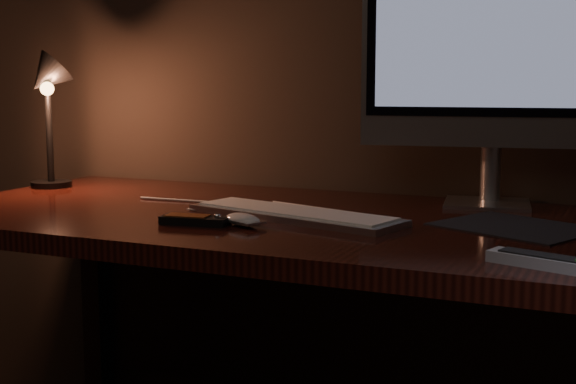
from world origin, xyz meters
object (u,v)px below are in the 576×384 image
at_px(desk, 300,267).
at_px(monitor, 492,46).
at_px(media_remote, 195,220).
at_px(mouse, 243,221).
at_px(tv_remote, 546,261).
at_px(desk_lamp, 47,96).
at_px(keyboard, 294,214).

bearing_deg(desk, monitor, 30.56).
xyz_separation_m(monitor, media_remote, (-0.48, -0.47, -0.35)).
bearing_deg(mouse, desk, 107.73).
bearing_deg(tv_remote, media_remote, -170.66).
bearing_deg(desk_lamp, media_remote, -14.85).
relative_size(mouse, media_remote, 0.64).
xyz_separation_m(tv_remote, desk_lamp, (-1.27, 0.39, 0.23)).
xyz_separation_m(mouse, media_remote, (-0.09, -0.03, 0.00)).
relative_size(monitor, media_remote, 4.29).
height_order(desk, desk_lamp, desk_lamp).
height_order(monitor, media_remote, monitor).
xyz_separation_m(monitor, tv_remote, (0.19, -0.56, -0.34)).
distance_m(monitor, desk_lamp, 1.10).
distance_m(keyboard, media_remote, 0.21).
bearing_deg(mouse, monitor, 72.88).
height_order(monitor, desk_lamp, monitor).
xyz_separation_m(keyboard, tv_remote, (0.52, -0.24, 0.00)).
relative_size(monitor, tv_remote, 3.28).
bearing_deg(desk_lamp, monitor, 20.16).
distance_m(desk, media_remote, 0.31).
relative_size(desk, monitor, 2.67).
xyz_separation_m(desk, mouse, (-0.03, -0.23, 0.14)).
bearing_deg(tv_remote, monitor, 126.17).
distance_m(keyboard, mouse, 0.13).
bearing_deg(desk_lamp, desk, 7.88).
relative_size(desk, desk_lamp, 4.53).
xyz_separation_m(desk, media_remote, (-0.12, -0.25, 0.14)).
bearing_deg(mouse, media_remote, -139.83).
relative_size(desk, media_remote, 11.45).
relative_size(desk, tv_remote, 8.76).
bearing_deg(media_remote, mouse, 8.56).
distance_m(monitor, tv_remote, 0.69).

